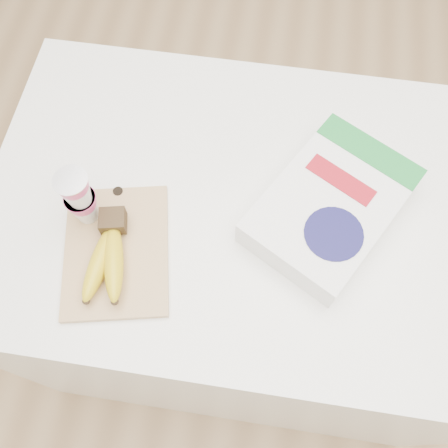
# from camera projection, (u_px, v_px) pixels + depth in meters

# --- Properties ---
(table) EXTENTS (1.08, 0.72, 0.81)m
(table) POSITION_uv_depth(u_px,v_px,m) (244.00, 270.00, 1.36)
(table) COLOR white
(table) RESTS_ON ground
(cutting_board) EXTENTS (0.24, 0.30, 0.01)m
(cutting_board) POSITION_uv_depth(u_px,v_px,m) (117.00, 251.00, 0.94)
(cutting_board) COLOR tan
(cutting_board) RESTS_ON table
(bananas) EXTENTS (0.09, 0.19, 0.05)m
(bananas) POSITION_uv_depth(u_px,v_px,m) (108.00, 256.00, 0.91)
(bananas) COLOR #382816
(bananas) RESTS_ON cutting_board
(yogurt_stack) EXTENTS (0.06, 0.06, 0.14)m
(yogurt_stack) POSITION_uv_depth(u_px,v_px,m) (79.00, 197.00, 0.90)
(yogurt_stack) COLOR white
(yogurt_stack) RESTS_ON cutting_board
(cereal_box) EXTENTS (0.34, 0.38, 0.07)m
(cereal_box) POSITION_uv_depth(u_px,v_px,m) (331.00, 206.00, 0.95)
(cereal_box) COLOR white
(cereal_box) RESTS_ON table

